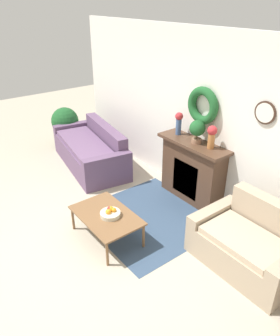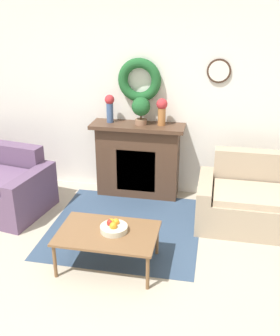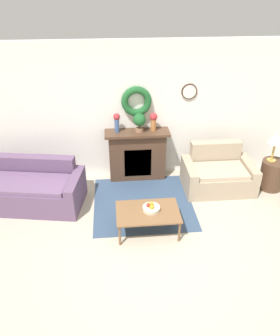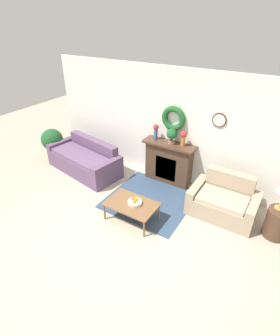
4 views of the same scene
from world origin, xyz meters
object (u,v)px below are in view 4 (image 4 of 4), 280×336
at_px(couch_left, 85,160).
at_px(vase_on_mantel_left, 156,131).
at_px(vase_on_mantel_right, 183,137).
at_px(coffee_table, 132,205).
at_px(fireplace, 169,162).
at_px(side_table_by_loveseat, 278,223).
at_px(fruit_bowl, 135,202).
at_px(potted_plant_on_mantel, 172,135).
at_px(loveseat_right, 223,201).
at_px(potted_plant_floor_by_couch, 52,140).

relative_size(couch_left, vase_on_mantel_left, 5.76).
height_order(couch_left, vase_on_mantel_right, vase_on_mantel_right).
xyz_separation_m(coffee_table, vase_on_mantel_left, (-0.41, 1.70, 0.89)).
bearing_deg(fireplace, vase_on_mantel_right, 1.01).
distance_m(couch_left, side_table_by_loveseat, 4.67).
distance_m(fireplace, fruit_bowl, 1.66).
distance_m(couch_left, coffee_table, 2.33).
bearing_deg(fireplace, fruit_bowl, -87.18).
bearing_deg(potted_plant_on_mantel, side_table_by_loveseat, -13.75).
height_order(coffee_table, vase_on_mantel_right, vase_on_mantel_right).
xyz_separation_m(side_table_by_loveseat, potted_plant_on_mantel, (-2.54, 0.62, 0.97)).
height_order(loveseat_right, potted_plant_on_mantel, potted_plant_on_mantel).
bearing_deg(side_table_by_loveseat, vase_on_mantel_left, 167.80).
bearing_deg(side_table_by_loveseat, coffee_table, -157.59).
relative_size(couch_left, fruit_bowl, 7.72).
height_order(coffee_table, side_table_by_loveseat, side_table_by_loveseat).
height_order(loveseat_right, coffee_table, loveseat_right).
height_order(loveseat_right, potted_plant_floor_by_couch, potted_plant_floor_by_couch).
bearing_deg(vase_on_mantel_right, couch_left, -163.31).
bearing_deg(side_table_by_loveseat, potted_plant_floor_by_couch, -179.82).
xyz_separation_m(fruit_bowl, side_table_by_loveseat, (2.50, 1.02, -0.15)).
bearing_deg(potted_plant_on_mantel, loveseat_right, -18.92).
distance_m(coffee_table, vase_on_mantel_right, 1.93).
relative_size(side_table_by_loveseat, vase_on_mantel_left, 1.56).
bearing_deg(vase_on_mantel_right, coffee_table, -99.72).
bearing_deg(vase_on_mantel_left, potted_plant_on_mantel, -2.67).
relative_size(fruit_bowl, vase_on_mantel_right, 0.78).
height_order(side_table_by_loveseat, vase_on_mantel_right, vase_on_mantel_right).
height_order(fireplace, vase_on_mantel_left, vase_on_mantel_left).
xyz_separation_m(fireplace, vase_on_mantel_left, (-0.38, 0.01, 0.73)).
bearing_deg(loveseat_right, side_table_by_loveseat, -5.73).
bearing_deg(couch_left, potted_plant_on_mantel, 27.99).
distance_m(loveseat_right, potted_plant_on_mantel, 1.85).
relative_size(fireplace, loveseat_right, 0.94).
relative_size(coffee_table, vase_on_mantel_left, 2.70).
bearing_deg(vase_on_mantel_right, loveseat_right, -23.56).
xyz_separation_m(loveseat_right, vase_on_mantel_left, (-1.92, 0.53, 0.96)).
bearing_deg(fruit_bowl, loveseat_right, 37.90).
distance_m(side_table_by_loveseat, potted_plant_on_mantel, 2.79).
height_order(vase_on_mantel_left, vase_on_mantel_right, vase_on_mantel_left).
relative_size(couch_left, potted_plant_on_mantel, 5.91).
xyz_separation_m(side_table_by_loveseat, vase_on_mantel_right, (-2.27, 0.64, 0.95)).
bearing_deg(coffee_table, potted_plant_floor_by_couch, 162.85).
xyz_separation_m(loveseat_right, side_table_by_loveseat, (1.05, -0.11, -0.00)).
bearing_deg(vase_on_mantel_left, fruit_bowl, -74.32).
height_order(fireplace, side_table_by_loveseat, fireplace).
height_order(loveseat_right, vase_on_mantel_right, vase_on_mantel_right).
xyz_separation_m(fireplace, loveseat_right, (1.53, -0.53, -0.23)).
xyz_separation_m(loveseat_right, vase_on_mantel_right, (-1.22, 0.53, 0.95)).
relative_size(fireplace, potted_plant_on_mantel, 3.44).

